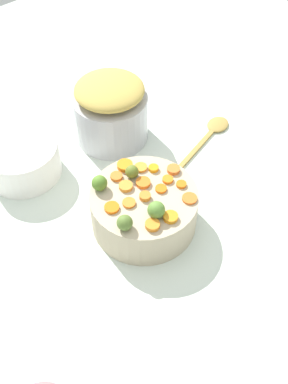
# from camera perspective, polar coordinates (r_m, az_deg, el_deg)

# --- Properties ---
(tabletop) EXTENTS (2.40, 2.40, 0.02)m
(tabletop) POSITION_cam_1_polar(r_m,az_deg,el_deg) (1.16, -0.65, -5.14)
(tabletop) COLOR silver
(tabletop) RESTS_ON ground
(serving_bowl_carrots) EXTENTS (0.26, 0.26, 0.10)m
(serving_bowl_carrots) POSITION_cam_1_polar(r_m,az_deg,el_deg) (1.13, 0.00, -2.06)
(serving_bowl_carrots) COLOR #BAAA8C
(serving_bowl_carrots) RESTS_ON tabletop
(metal_pot) EXTENTS (0.21, 0.21, 0.14)m
(metal_pot) POSITION_cam_1_polar(r_m,az_deg,el_deg) (1.34, -4.00, 9.01)
(metal_pot) COLOR #B4B4BD
(metal_pot) RESTS_ON tabletop
(stuffing_mound) EXTENTS (0.19, 0.19, 0.05)m
(stuffing_mound) POSITION_cam_1_polar(r_m,az_deg,el_deg) (1.28, -4.23, 12.25)
(stuffing_mound) COLOR tan
(stuffing_mound) RESTS_ON metal_pot
(carrot_slice_0) EXTENTS (0.03, 0.03, 0.01)m
(carrot_slice_0) POSITION_cam_1_polar(r_m,az_deg,el_deg) (1.12, -3.36, 1.90)
(carrot_slice_0) COLOR orange
(carrot_slice_0) RESTS_ON serving_bowl_carrots
(carrot_slice_1) EXTENTS (0.04, 0.04, 0.01)m
(carrot_slice_1) POSITION_cam_1_polar(r_m,az_deg,el_deg) (1.04, 3.24, -3.05)
(carrot_slice_1) COLOR orange
(carrot_slice_1) RESTS_ON serving_bowl_carrots
(carrot_slice_2) EXTENTS (0.04, 0.04, 0.01)m
(carrot_slice_2) POSITION_cam_1_polar(r_m,az_deg,el_deg) (1.06, -3.92, -1.90)
(carrot_slice_2) COLOR orange
(carrot_slice_2) RESTS_ON serving_bowl_carrots
(carrot_slice_3) EXTENTS (0.03, 0.03, 0.01)m
(carrot_slice_3) POSITION_cam_1_polar(r_m,az_deg,el_deg) (1.11, 4.54, 0.93)
(carrot_slice_3) COLOR orange
(carrot_slice_3) RESTS_ON serving_bowl_carrots
(carrot_slice_4) EXTENTS (0.03, 0.03, 0.01)m
(carrot_slice_4) POSITION_cam_1_polar(r_m,az_deg,el_deg) (1.07, -1.83, -1.33)
(carrot_slice_4) COLOR orange
(carrot_slice_4) RESTS_ON serving_bowl_carrots
(carrot_slice_5) EXTENTS (0.04, 0.04, 0.01)m
(carrot_slice_5) POSITION_cam_1_polar(r_m,az_deg,el_deg) (1.14, 3.60, 2.74)
(carrot_slice_5) COLOR orange
(carrot_slice_5) RESTS_ON serving_bowl_carrots
(carrot_slice_6) EXTENTS (0.04, 0.04, 0.01)m
(carrot_slice_6) POSITION_cam_1_polar(r_m,az_deg,el_deg) (1.10, 2.08, 0.38)
(carrot_slice_6) COLOR orange
(carrot_slice_6) RESTS_ON serving_bowl_carrots
(carrot_slice_7) EXTENTS (0.05, 0.05, 0.01)m
(carrot_slice_7) POSITION_cam_1_polar(r_m,az_deg,el_deg) (1.08, 5.55, -0.78)
(carrot_slice_7) COLOR orange
(carrot_slice_7) RESTS_ON serving_bowl_carrots
(carrot_slice_8) EXTENTS (0.04, 0.04, 0.01)m
(carrot_slice_8) POSITION_cam_1_polar(r_m,az_deg,el_deg) (1.08, 0.12, -0.52)
(carrot_slice_8) COLOR orange
(carrot_slice_8) RESTS_ON serving_bowl_carrots
(carrot_slice_9) EXTENTS (0.05, 0.05, 0.01)m
(carrot_slice_9) POSITION_cam_1_polar(r_m,az_deg,el_deg) (1.11, -0.10, 1.14)
(carrot_slice_9) COLOR orange
(carrot_slice_9) RESTS_ON serving_bowl_carrots
(carrot_slice_10) EXTENTS (0.04, 0.04, 0.01)m
(carrot_slice_10) POSITION_cam_1_polar(r_m,az_deg,el_deg) (1.14, -0.39, 3.00)
(carrot_slice_10) COLOR orange
(carrot_slice_10) RESTS_ON serving_bowl_carrots
(carrot_slice_11) EXTENTS (0.04, 0.04, 0.01)m
(carrot_slice_11) POSITION_cam_1_polar(r_m,az_deg,el_deg) (1.12, 2.90, 1.52)
(carrot_slice_11) COLOR orange
(carrot_slice_11) RESTS_ON serving_bowl_carrots
(carrot_slice_12) EXTENTS (0.05, 0.05, 0.01)m
(carrot_slice_12) POSITION_cam_1_polar(r_m,az_deg,el_deg) (1.03, 1.04, -4.01)
(carrot_slice_12) COLOR orange
(carrot_slice_12) RESTS_ON serving_bowl_carrots
(carrot_slice_13) EXTENTS (0.05, 0.05, 0.01)m
(carrot_slice_13) POSITION_cam_1_polar(r_m,az_deg,el_deg) (1.14, -2.33, 3.24)
(carrot_slice_13) COLOR orange
(carrot_slice_13) RESTS_ON serving_bowl_carrots
(carrot_slice_14) EXTENTS (0.04, 0.04, 0.01)m
(carrot_slice_14) POSITION_cam_1_polar(r_m,az_deg,el_deg) (1.10, -2.22, 0.71)
(carrot_slice_14) COLOR orange
(carrot_slice_14) RESTS_ON serving_bowl_carrots
(carrot_slice_15) EXTENTS (0.03, 0.03, 0.01)m
(carrot_slice_15) POSITION_cam_1_polar(r_m,az_deg,el_deg) (1.14, 1.16, 2.89)
(carrot_slice_15) COLOR orange
(carrot_slice_15) RESTS_ON serving_bowl_carrots
(brussels_sprout_0) EXTENTS (0.03, 0.03, 0.03)m
(brussels_sprout_0) POSITION_cam_1_polar(r_m,az_deg,el_deg) (1.11, -1.47, 2.48)
(brussels_sprout_0) COLOR olive
(brussels_sprout_0) RESTS_ON serving_bowl_carrots
(brussels_sprout_1) EXTENTS (0.04, 0.04, 0.04)m
(brussels_sprout_1) POSITION_cam_1_polar(r_m,az_deg,el_deg) (1.02, -2.35, -3.74)
(brussels_sprout_1) COLOR #55702E
(brussels_sprout_1) RESTS_ON serving_bowl_carrots
(brussels_sprout_2) EXTENTS (0.04, 0.04, 0.04)m
(brussels_sprout_2) POSITION_cam_1_polar(r_m,az_deg,el_deg) (1.09, -5.42, 1.09)
(brussels_sprout_2) COLOR #517A27
(brussels_sprout_2) RESTS_ON serving_bowl_carrots
(brussels_sprout_3) EXTENTS (0.04, 0.04, 0.04)m
(brussels_sprout_3) POSITION_cam_1_polar(r_m,az_deg,el_deg) (1.03, 1.49, -2.17)
(brussels_sprout_3) COLOR #598434
(brussels_sprout_3) RESTS_ON serving_bowl_carrots
(wooden_spoon) EXTENTS (0.30, 0.11, 0.01)m
(wooden_spoon) POSITION_cam_1_polar(r_m,az_deg,el_deg) (1.40, 8.02, 7.08)
(wooden_spoon) COLOR #A88941
(wooden_spoon) RESTS_ON tabletop
(casserole_dish) EXTENTS (0.20, 0.20, 0.10)m
(casserole_dish) POSITION_cam_1_polar(r_m,az_deg,el_deg) (1.29, -14.60, 3.87)
(casserole_dish) COLOR white
(casserole_dish) RESTS_ON tabletop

